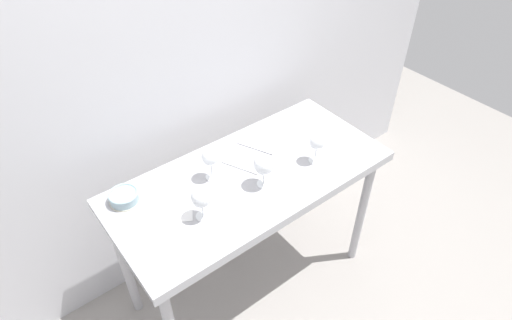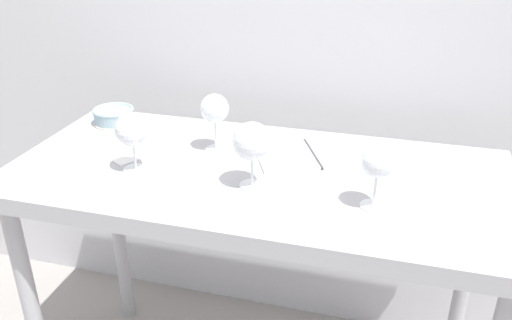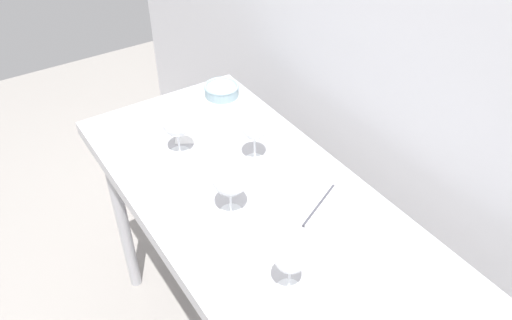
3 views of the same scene
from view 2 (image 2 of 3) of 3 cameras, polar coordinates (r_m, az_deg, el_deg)
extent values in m
cube|color=#ACACB1|center=(1.48, 0.21, -1.67)|extent=(1.40, 0.64, 0.04)
cube|color=#ACACB1|center=(1.21, -3.88, -8.73)|extent=(1.40, 0.01, 0.05)
cylinder|color=#ACACB1|center=(1.81, -23.03, -15.53)|extent=(0.05, 0.05, 0.86)
cylinder|color=#ACACB1|center=(2.14, -14.80, -7.13)|extent=(0.05, 0.05, 0.86)
cylinder|color=#ACACB1|center=(1.92, 21.61, -12.42)|extent=(0.05, 0.05, 0.86)
cylinder|color=white|center=(1.59, -4.37, 1.21)|extent=(0.06, 0.06, 0.00)
cylinder|color=white|center=(1.57, -4.43, 2.82)|extent=(0.01, 0.01, 0.09)
sphere|color=white|center=(1.54, -4.53, 5.64)|extent=(0.08, 0.08, 0.08)
cylinder|color=maroon|center=(1.55, -4.52, 5.12)|extent=(0.06, 0.06, 0.03)
cylinder|color=white|center=(1.38, -0.43, -2.76)|extent=(0.07, 0.07, 0.00)
cylinder|color=white|center=(1.36, -0.44, -1.16)|extent=(0.01, 0.01, 0.08)
sphere|color=white|center=(1.32, -0.45, 2.07)|extent=(0.10, 0.10, 0.10)
cylinder|color=maroon|center=(1.33, -0.45, 1.38)|extent=(0.07, 0.07, 0.02)
cylinder|color=white|center=(1.32, 12.63, -4.92)|extent=(0.07, 0.07, 0.00)
cylinder|color=white|center=(1.30, 12.82, -3.20)|extent=(0.01, 0.01, 0.09)
sphere|color=white|center=(1.26, 13.16, -0.12)|extent=(0.08, 0.08, 0.08)
cylinder|color=maroon|center=(1.27, 13.09, -0.70)|extent=(0.06, 0.06, 0.02)
cylinder|color=white|center=(1.50, -12.92, -0.98)|extent=(0.07, 0.07, 0.00)
cylinder|color=white|center=(1.48, -13.07, 0.45)|extent=(0.01, 0.01, 0.08)
sphere|color=white|center=(1.45, -13.38, 3.25)|extent=(0.09, 0.09, 0.09)
cylinder|color=maroon|center=(1.46, -13.31, 2.67)|extent=(0.06, 0.06, 0.02)
cube|color=white|center=(1.54, 3.24, 0.45)|extent=(0.23, 0.25, 0.01)
cube|color=white|center=(1.58, 9.06, 0.87)|extent=(0.23, 0.25, 0.01)
cube|color=#3F3F47|center=(1.56, 6.19, 0.66)|extent=(0.09, 0.19, 0.01)
cube|color=white|center=(1.64, -12.66, 1.43)|extent=(0.25, 0.27, 0.00)
cube|color=white|center=(1.52, 17.52, -1.29)|extent=(0.26, 0.29, 0.00)
cylinder|color=beige|center=(1.85, -15.13, 3.98)|extent=(0.14, 0.14, 0.01)
cylinder|color=#8CA8B2|center=(1.84, -15.21, 4.66)|extent=(0.13, 0.13, 0.04)
torus|color=#8CA8B2|center=(1.83, -15.28, 5.26)|extent=(0.14, 0.14, 0.01)
camera|label=1|loc=(1.50, -91.07, 34.84)|focal=30.34mm
camera|label=3|loc=(0.96, 71.84, 34.47)|focal=35.72mm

